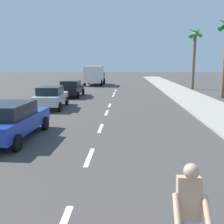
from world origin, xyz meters
TOP-DOWN VIEW (x-y plane):
  - ground_plane at (0.00, 20.00)m, footprint 160.00×160.00m
  - sidewalk_strip at (7.23, 22.00)m, footprint 3.60×80.00m
  - lane_stripe_2 at (0.00, 8.54)m, footprint 0.16×1.80m
  - lane_stripe_3 at (0.00, 12.57)m, footprint 0.16×1.80m
  - lane_stripe_4 at (0.00, 16.68)m, footprint 0.16×1.80m
  - lane_stripe_5 at (0.00, 19.73)m, footprint 0.16×1.80m
  - lane_stripe_6 at (0.00, 25.79)m, footprint 0.16×1.80m
  - lane_stripe_7 at (0.00, 28.03)m, footprint 0.16×1.80m
  - lane_stripe_8 at (0.00, 31.03)m, footprint 0.16×1.80m
  - parked_car_blue at (-3.65, 10.52)m, footprint 2.20×4.64m
  - parked_car_silver at (-4.12, 18.29)m, footprint 2.10×4.21m
  - parked_car_black at (-4.01, 24.79)m, footprint 1.97×4.27m
  - delivery_truck at (-3.37, 38.40)m, footprint 2.74×6.27m
  - palm_tree_distant at (9.63, 33.28)m, footprint 1.86×1.91m

SIDE VIEW (x-z plane):
  - ground_plane at x=0.00m, z-range 0.00..0.00m
  - lane_stripe_2 at x=0.00m, z-range 0.00..0.01m
  - lane_stripe_3 at x=0.00m, z-range 0.00..0.01m
  - lane_stripe_4 at x=0.00m, z-range 0.00..0.01m
  - lane_stripe_5 at x=0.00m, z-range 0.00..0.01m
  - lane_stripe_6 at x=0.00m, z-range 0.00..0.01m
  - lane_stripe_7 at x=0.00m, z-range 0.00..0.01m
  - lane_stripe_8 at x=0.00m, z-range 0.00..0.01m
  - sidewalk_strip at x=7.23m, z-range 0.00..0.14m
  - parked_car_silver at x=-4.12m, z-range 0.05..1.62m
  - parked_car_black at x=-4.01m, z-range 0.05..1.62m
  - parked_car_blue at x=-3.65m, z-range 0.06..1.63m
  - delivery_truck at x=-3.37m, z-range 0.10..2.90m
  - palm_tree_distant at x=9.63m, z-range 2.05..9.64m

